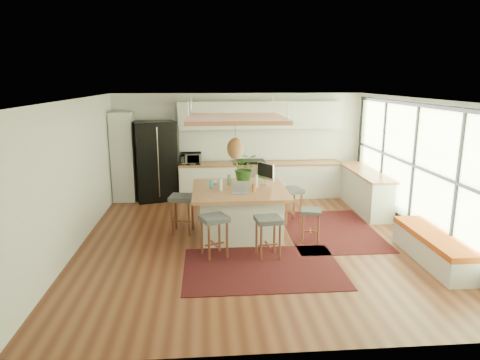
{
  "coord_description": "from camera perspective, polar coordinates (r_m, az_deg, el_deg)",
  "views": [
    {
      "loc": [
        -0.87,
        -7.78,
        3.05
      ],
      "look_at": [
        -0.2,
        0.5,
        1.1
      ],
      "focal_mm": 32.21,
      "sensor_mm": 36.0,
      "label": 1
    }
  ],
  "objects": [
    {
      "name": "rug_near",
      "position": [
        7.27,
        3.01,
        -11.56
      ],
      "size": [
        2.6,
        1.8,
        0.01
      ],
      "primitive_type": "cube",
      "color": "black",
      "rests_on": "floor"
    },
    {
      "name": "stool_near_left",
      "position": [
        7.59,
        -3.42,
        -7.59
      ],
      "size": [
        0.57,
        0.57,
        0.74
      ],
      "primitive_type": null,
      "rotation": [
        0.0,
        0.0,
        0.37
      ],
      "color": "#3E4245",
      "rests_on": "floor"
    },
    {
      "name": "upper_cabinets",
      "position": [
        11.22,
        2.69,
        8.6
      ],
      "size": [
        4.2,
        0.34,
        0.7
      ],
      "primitive_type": "cube",
      "color": "silver",
      "rests_on": "wall_back"
    },
    {
      "name": "island_plant",
      "position": [
        9.02,
        0.6,
        1.2
      ],
      "size": [
        0.57,
        0.63,
        0.48
      ],
      "primitive_type": "imported",
      "rotation": [
        0.0,
        0.0,
        -0.02
      ],
      "color": "#1E4C19",
      "rests_on": "island"
    },
    {
      "name": "island_bottle_3",
      "position": [
        8.62,
        2.2,
        -0.38
      ],
      "size": [
        0.07,
        0.07,
        0.19
      ],
      "primitive_type": "cylinder",
      "color": "silver",
      "rests_on": "island"
    },
    {
      "name": "island_bottle_2",
      "position": [
        8.27,
        1.8,
        -0.97
      ],
      "size": [
        0.07,
        0.07,
        0.19
      ],
      "primitive_type": "cylinder",
      "color": "#9A5933",
      "rests_on": "island"
    },
    {
      "name": "floor",
      "position": [
        8.4,
        1.65,
        -8.09
      ],
      "size": [
        7.0,
        7.0,
        0.0
      ],
      "primitive_type": "plane",
      "color": "#532517",
      "rests_on": "ground"
    },
    {
      "name": "wall_left",
      "position": [
        8.31,
        -21.17,
        0.51
      ],
      "size": [
        0.0,
        7.0,
        7.0
      ],
      "primitive_type": "plane",
      "rotation": [
        1.57,
        0.0,
        1.57
      ],
      "color": "silver",
      "rests_on": "ground"
    },
    {
      "name": "island",
      "position": [
        8.68,
        -0.09,
        -4.1
      ],
      "size": [
        1.85,
        1.85,
        0.93
      ],
      "primitive_type": null,
      "color": "#945434",
      "rests_on": "floor"
    },
    {
      "name": "stool_near_right",
      "position": [
        7.57,
        3.73,
        -7.66
      ],
      "size": [
        0.48,
        0.48,
        0.73
      ],
      "primitive_type": null,
      "rotation": [
        0.0,
        0.0,
        0.13
      ],
      "color": "#3E4245",
      "rests_on": "floor"
    },
    {
      "name": "right_counter_base",
      "position": [
        10.81,
        16.12,
        -1.29
      ],
      "size": [
        0.6,
        2.5,
        0.88
      ],
      "primitive_type": "cube",
      "color": "silver",
      "rests_on": "floor"
    },
    {
      "name": "window_bench",
      "position": [
        8.1,
        24.12,
        -8.21
      ],
      "size": [
        0.52,
        2.0,
        0.5
      ],
      "primitive_type": null,
      "color": "silver",
      "rests_on": "floor"
    },
    {
      "name": "rug_right",
      "position": [
        9.15,
        11.89,
        -6.51
      ],
      "size": [
        1.8,
        2.6,
        0.01
      ],
      "primitive_type": "cube",
      "color": "black",
      "rests_on": "floor"
    },
    {
      "name": "ceiling_panel",
      "position": [
        8.26,
        -0.64,
        6.26
      ],
      "size": [
        1.86,
        1.86,
        0.8
      ],
      "primitive_type": null,
      "color": "#945434",
      "rests_on": "ceiling"
    },
    {
      "name": "microwave",
      "position": [
        11.11,
        -6.52,
        3.04
      ],
      "size": [
        0.54,
        0.31,
        0.36
      ],
      "primitive_type": "imported",
      "rotation": [
        0.0,
        0.0,
        0.04
      ],
      "color": "#A5A5AA",
      "rests_on": "back_counter_top"
    },
    {
      "name": "range",
      "position": [
        11.31,
        1.43,
        0.18
      ],
      "size": [
        0.76,
        0.62,
        1.0
      ],
      "primitive_type": null,
      "color": "#A5A5AA",
      "rests_on": "floor"
    },
    {
      "name": "back_counter_top",
      "position": [
        11.25,
        2.71,
        2.18
      ],
      "size": [
        4.24,
        0.64,
        0.05
      ],
      "primitive_type": "cube",
      "color": "#945434",
      "rests_on": "back_counter_base"
    },
    {
      "name": "laptop",
      "position": [
        8.14,
        0.02,
        -1.0
      ],
      "size": [
        0.38,
        0.4,
        0.24
      ],
      "primitive_type": null,
      "rotation": [
        0.0,
        0.0,
        -0.21
      ],
      "color": "#A5A5AA",
      "rests_on": "island"
    },
    {
      "name": "island_bottle_4",
      "position": [
        8.76,
        -1.52,
        -0.15
      ],
      "size": [
        0.07,
        0.07,
        0.19
      ],
      "primitive_type": "cylinder",
      "color": "#4E8252",
      "rests_on": "island"
    },
    {
      "name": "stool_right_front",
      "position": [
        8.38,
        9.34,
        -5.73
      ],
      "size": [
        0.46,
        0.46,
        0.64
      ],
      "primitive_type": null,
      "rotation": [
        0.0,
        0.0,
        1.32
      ],
      "color": "#3E4245",
      "rests_on": "floor"
    },
    {
      "name": "fridge",
      "position": [
        11.23,
        -11.16,
        2.05
      ],
      "size": [
        1.19,
        1.05,
        2.03
      ],
      "primitive_type": null,
      "rotation": [
        0.0,
        0.0,
        0.29
      ],
      "color": "black",
      "rests_on": "floor"
    },
    {
      "name": "back_counter_base",
      "position": [
        11.35,
        2.69,
        -0.1
      ],
      "size": [
        4.2,
        0.6,
        0.88
      ],
      "primitive_type": "cube",
      "color": "silver",
      "rests_on": "floor"
    },
    {
      "name": "right_counter_top",
      "position": [
        10.7,
        16.27,
        1.09
      ],
      "size": [
        0.64,
        2.54,
        0.05
      ],
      "primitive_type": "cube",
      "color": "#945434",
      "rests_on": "right_counter_base"
    },
    {
      "name": "window_wall",
      "position": [
        8.94,
        22.71,
        1.55
      ],
      "size": [
        0.1,
        6.2,
        2.6
      ],
      "primitive_type": null,
      "color": "black",
      "rests_on": "wall_right"
    },
    {
      "name": "backsplash",
      "position": [
        11.47,
        2.54,
        4.68
      ],
      "size": [
        4.2,
        0.02,
        0.8
      ],
      "primitive_type": "cube",
      "color": "white",
      "rests_on": "wall_back"
    },
    {
      "name": "wall_back",
      "position": [
        11.44,
        -0.21,
        4.66
      ],
      "size": [
        6.5,
        0.0,
        6.5
      ],
      "primitive_type": "plane",
      "rotation": [
        1.57,
        0.0,
        0.0
      ],
      "color": "silver",
      "rests_on": "ground"
    },
    {
      "name": "island_bottle_0",
      "position": [
        8.61,
        -3.8,
        -0.42
      ],
      "size": [
        0.07,
        0.07,
        0.19
      ],
      "primitive_type": "cylinder",
      "color": "#38BDE1",
      "rests_on": "island"
    },
    {
      "name": "wall_right",
      "position": [
        8.96,
        22.85,
        1.23
      ],
      "size": [
        0.0,
        7.0,
        7.0
      ],
      "primitive_type": "plane",
      "rotation": [
        1.57,
        0.0,
        -1.57
      ],
      "color": "silver",
      "rests_on": "ground"
    },
    {
      "name": "stool_right_back",
      "position": [
        9.41,
        6.7,
        -3.52
      ],
      "size": [
        0.54,
        0.54,
        0.76
      ],
      "primitive_type": null,
      "rotation": [
        0.0,
        0.0,
        1.81
      ],
      "color": "#3E4245",
      "rests_on": "floor"
    },
    {
      "name": "monitor",
      "position": [
        8.82,
        3.41,
        1.02
      ],
      "size": [
        0.42,
        0.52,
        0.46
      ],
      "primitive_type": null,
      "rotation": [
        0.0,
        0.0,
        -0.99
      ],
      "color": "#A5A5AA",
      "rests_on": "island"
    },
    {
      "name": "wall_front",
      "position": [
        4.68,
        6.46,
        -8.14
      ],
      "size": [
        6.5,
        0.0,
        6.5
      ],
      "primitive_type": "plane",
      "rotation": [
        -1.57,
        0.0,
        0.0
      ],
      "color": "silver",
      "rests_on": "ground"
    },
    {
      "name": "island_bottle_1",
      "position": [
        8.37,
        -2.74,
        -0.8
      ],
      "size": [
        0.07,
        0.07,
        0.19
      ],
      "primitive_type": "cylinder",
      "color": "#BBB8BE",
      "rests_on": "island"
    },
    {
      "name": "pantry",
      "position": [
        11.32,
        -15.17,
        2.95
      ],
      "size": [
        0.55,
        0.6,
        2.25
      ],
      "primitive_type": "cube",
      "color": "silver",
      "rests_on": "floor"
    },
    {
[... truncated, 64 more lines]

